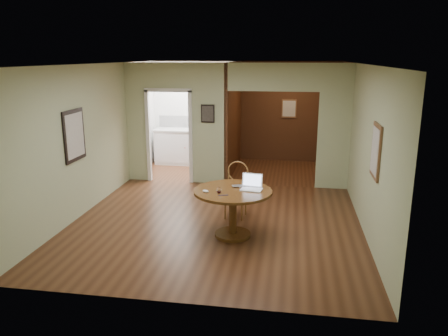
% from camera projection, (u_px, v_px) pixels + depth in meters
% --- Properties ---
extents(floor, '(5.00, 5.00, 0.00)m').
position_uv_depth(floor, '(215.00, 225.00, 7.58)').
color(floor, '#422312').
rests_on(floor, ground).
extents(room_shell, '(5.20, 7.50, 5.00)m').
position_uv_depth(room_shell, '(218.00, 124.00, 10.29)').
color(room_shell, silver).
rests_on(room_shell, ground).
extents(dining_table, '(1.25, 1.25, 0.78)m').
position_uv_depth(dining_table, '(233.00, 202.00, 6.96)').
color(dining_table, brown).
rests_on(dining_table, ground).
extents(chair, '(0.47, 0.47, 1.01)m').
position_uv_depth(chair, '(237.00, 186.00, 7.85)').
color(chair, olive).
rests_on(chair, ground).
extents(open_laptop, '(0.36, 0.33, 0.24)m').
position_uv_depth(open_laptop, '(252.00, 185.00, 6.96)').
color(open_laptop, white).
rests_on(open_laptop, dining_table).
extents(closed_laptop, '(0.34, 0.27, 0.02)m').
position_uv_depth(closed_laptop, '(242.00, 187.00, 7.05)').
color(closed_laptop, silver).
rests_on(closed_laptop, dining_table).
extents(mouse, '(0.12, 0.09, 0.04)m').
position_uv_depth(mouse, '(206.00, 191.00, 6.78)').
color(mouse, white).
rests_on(mouse, dining_table).
extents(wine_glass, '(0.08, 0.08, 0.09)m').
position_uv_depth(wine_glass, '(219.00, 190.00, 6.75)').
color(wine_glass, white).
rests_on(wine_glass, dining_table).
extents(pen, '(0.15, 0.04, 0.01)m').
position_uv_depth(pen, '(223.00, 195.00, 6.65)').
color(pen, '#0C1855').
rests_on(pen, dining_table).
extents(kitchen_cabinet, '(2.06, 0.60, 0.94)m').
position_uv_depth(kitchen_cabinet, '(193.00, 147.00, 11.68)').
color(kitchen_cabinet, white).
rests_on(kitchen_cabinet, ground).
extents(grocery_bag, '(0.29, 0.25, 0.27)m').
position_uv_depth(grocery_bag, '(203.00, 125.00, 11.48)').
color(grocery_bag, beige).
rests_on(grocery_bag, kitchen_cabinet).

